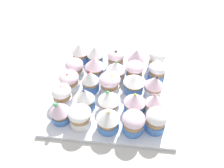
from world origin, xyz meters
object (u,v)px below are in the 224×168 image
(cupcake_0, at_px, (80,52))
(cupcake_9, at_px, (80,116))
(cupcake_1, at_px, (75,68))
(cupcake_24, at_px, (156,120))
(cupcake_19, at_px, (133,122))
(cupcake_5, at_px, (95,55))
(cupcake_14, at_px, (108,119))
(cupcake_23, at_px, (155,104))
(cupcake_13, at_px, (108,100))
(baking_tray, at_px, (112,92))
(cupcake_22, at_px, (154,84))
(cupcake_7, at_px, (90,82))
(cupcake_4, at_px, (60,111))
(cupcake_12, at_px, (110,84))
(cupcake_16, at_px, (135,71))
(cupcake_21, at_px, (157,72))
(cupcake_2, at_px, (69,81))
(cupcake_8, at_px, (86,98))
(cupcake_3, at_px, (62,95))
(cupcake_10, at_px, (115,58))
(cupcake_15, at_px, (136,58))
(cupcake_6, at_px, (95,67))
(cupcake_18, at_px, (135,102))
(cupcake_11, at_px, (116,70))
(cupcake_17, at_px, (134,83))

(cupcake_0, height_order, cupcake_9, cupcake_0)
(cupcake_1, bearing_deg, cupcake_24, 54.38)
(cupcake_19, distance_m, cupcake_24, 0.06)
(cupcake_5, height_order, cupcake_14, cupcake_14)
(cupcake_23, bearing_deg, cupcake_13, -89.47)
(baking_tray, distance_m, cupcake_22, 0.14)
(cupcake_0, distance_m, cupcake_13, 0.25)
(baking_tray, bearing_deg, cupcake_14, 2.05)
(cupcake_5, height_order, cupcake_7, cupcake_7)
(cupcake_0, xyz_separation_m, cupcake_13, (0.21, 0.13, -0.00))
(cupcake_4, distance_m, cupcake_12, 0.17)
(cupcake_16, bearing_deg, cupcake_24, 17.96)
(cupcake_4, distance_m, cupcake_21, 0.34)
(cupcake_2, distance_m, cupcake_19, 0.25)
(cupcake_8, relative_size, cupcake_12, 1.08)
(cupcake_3, relative_size, cupcake_7, 0.90)
(baking_tray, relative_size, cupcake_2, 5.80)
(cupcake_1, relative_size, cupcake_2, 1.02)
(cupcake_4, bearing_deg, cupcake_24, 89.86)
(cupcake_2, xyz_separation_m, cupcake_4, (0.13, 0.01, 0.01))
(cupcake_1, height_order, cupcake_21, same)
(baking_tray, bearing_deg, cupcake_5, -150.41)
(baking_tray, xyz_separation_m, cupcake_9, (0.14, -0.07, 0.04))
(cupcake_12, bearing_deg, cupcake_21, 116.59)
(cupcake_3, xyz_separation_m, cupcake_12, (-0.06, 0.13, 0.00))
(cupcake_9, relative_size, cupcake_14, 0.83)
(cupcake_10, xyz_separation_m, cupcake_15, (0.00, 0.07, 0.01))
(cupcake_4, height_order, cupcake_5, same)
(cupcake_1, xyz_separation_m, cupcake_7, (0.07, 0.07, 0.00))
(cupcake_14, xyz_separation_m, cupcake_24, (-0.01, 0.13, -0.00))
(cupcake_6, relative_size, cupcake_16, 1.09)
(cupcake_2, relative_size, cupcake_24, 0.89)
(cupcake_18, bearing_deg, cupcake_13, -90.00)
(cupcake_13, distance_m, cupcake_16, 0.16)
(cupcake_8, bearing_deg, cupcake_6, 178.81)
(cupcake_4, height_order, cupcake_14, same)
(cupcake_24, bearing_deg, cupcake_1, -125.62)
(cupcake_1, bearing_deg, cupcake_14, 34.47)
(cupcake_2, relative_size, cupcake_11, 0.88)
(cupcake_17, bearing_deg, cupcake_6, -114.26)
(cupcake_0, distance_m, cupcake_21, 0.28)
(baking_tray, distance_m, cupcake_12, 0.04)
(cupcake_11, height_order, cupcake_12, cupcake_11)
(cupcake_11, height_order, cupcake_18, cupcake_11)
(cupcake_7, bearing_deg, cupcake_6, 177.75)
(cupcake_2, relative_size, cupcake_13, 0.94)
(cupcake_7, distance_m, cupcake_22, 0.20)
(cupcake_3, relative_size, cupcake_13, 1.01)
(cupcake_13, distance_m, cupcake_18, 0.08)
(cupcake_3, bearing_deg, cupcake_6, 149.80)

